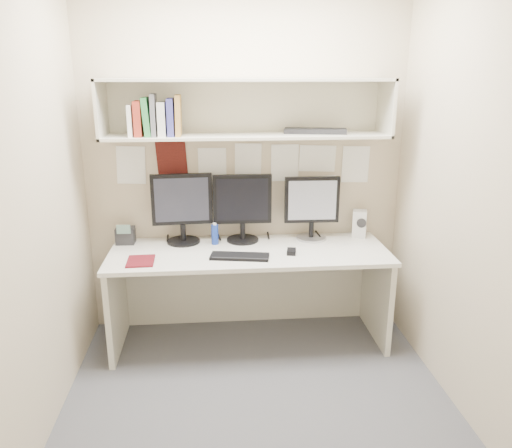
{
  "coord_description": "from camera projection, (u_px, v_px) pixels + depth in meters",
  "views": [
    {
      "loc": [
        -0.24,
        -2.73,
        1.95
      ],
      "look_at": [
        0.02,
        0.35,
        1.02
      ],
      "focal_mm": 35.0,
      "sensor_mm": 36.0,
      "label": 1
    }
  ],
  "objects": [
    {
      "name": "monitor_right",
      "position": [
        312.0,
        206.0,
        3.77
      ],
      "size": [
        0.42,
        0.23,
        0.48
      ],
      "rotation": [
        0.0,
        0.0,
        -0.03
      ],
      "color": "#A5A5AA",
      "rests_on": "desk"
    },
    {
      "name": "wall_front",
      "position": [
        281.0,
        256.0,
        1.86
      ],
      "size": [
        2.4,
        0.02,
        2.6
      ],
      "primitive_type": "cube",
      "color": "#BBAB8F",
      "rests_on": "ground"
    },
    {
      "name": "maroon_notebook",
      "position": [
        141.0,
        261.0,
        3.37
      ],
      "size": [
        0.19,
        0.23,
        0.01
      ],
      "primitive_type": "cube",
      "rotation": [
        0.0,
        0.0,
        0.03
      ],
      "color": "#540E15",
      "rests_on": "desk"
    },
    {
      "name": "pinned_papers",
      "position": [
        246.0,
        170.0,
        3.78
      ],
      "size": [
        1.92,
        0.01,
        0.48
      ],
      "primitive_type": null,
      "color": "white",
      "rests_on": "wall_back"
    },
    {
      "name": "wall_right",
      "position": [
        461.0,
        190.0,
        2.91
      ],
      "size": [
        0.02,
        2.0,
        2.6
      ],
      "primitive_type": "cube",
      "color": "#BBAB8F",
      "rests_on": "ground"
    },
    {
      "name": "desk",
      "position": [
        249.0,
        296.0,
        3.7
      ],
      "size": [
        2.0,
        0.7,
        0.73
      ],
      "color": "silver",
      "rests_on": "floor"
    },
    {
      "name": "wall_back",
      "position": [
        245.0,
        163.0,
        3.77
      ],
      "size": [
        2.4,
        0.02,
        2.6
      ],
      "primitive_type": "cube",
      "color": "#BBAB8F",
      "rests_on": "ground"
    },
    {
      "name": "keyboard",
      "position": [
        240.0,
        256.0,
        3.44
      ],
      "size": [
        0.42,
        0.21,
        0.02
      ],
      "primitive_type": "cube",
      "rotation": [
        0.0,
        0.0,
        -0.17
      ],
      "color": "black",
      "rests_on": "desk"
    },
    {
      "name": "blue_bottle",
      "position": [
        215.0,
        234.0,
        3.7
      ],
      "size": [
        0.05,
        0.05,
        0.16
      ],
      "color": "navy",
      "rests_on": "desk"
    },
    {
      "name": "monitor_center",
      "position": [
        242.0,
        206.0,
        3.73
      ],
      "size": [
        0.44,
        0.24,
        0.51
      ],
      "rotation": [
        0.0,
        0.0,
        -0.01
      ],
      "color": "black",
      "rests_on": "desk"
    },
    {
      "name": "overhead_hutch",
      "position": [
        246.0,
        108.0,
        3.51
      ],
      "size": [
        2.0,
        0.38,
        0.4
      ],
      "color": "beige",
      "rests_on": "wall_back"
    },
    {
      "name": "monitor_left",
      "position": [
        182.0,
        206.0,
        3.69
      ],
      "size": [
        0.45,
        0.25,
        0.52
      ],
      "rotation": [
        0.0,
        0.0,
        0.06
      ],
      "color": "black",
      "rests_on": "desk"
    },
    {
      "name": "desk_phone",
      "position": [
        125.0,
        235.0,
        3.72
      ],
      "size": [
        0.14,
        0.13,
        0.16
      ],
      "rotation": [
        0.0,
        0.0,
        -0.03
      ],
      "color": "black",
      "rests_on": "desk"
    },
    {
      "name": "wall_left",
      "position": [
        38.0,
        198.0,
        2.71
      ],
      "size": [
        0.02,
        2.0,
        2.6
      ],
      "primitive_type": "cube",
      "color": "#BBAB8F",
      "rests_on": "ground"
    },
    {
      "name": "hutch_tray",
      "position": [
        315.0,
        131.0,
        3.58
      ],
      "size": [
        0.47,
        0.25,
        0.03
      ],
      "primitive_type": "cube",
      "rotation": [
        0.0,
        0.0,
        -0.2
      ],
      "color": "black",
      "rests_on": "overhead_hutch"
    },
    {
      "name": "speaker",
      "position": [
        359.0,
        224.0,
        3.87
      ],
      "size": [
        0.13,
        0.13,
        0.21
      ],
      "rotation": [
        0.0,
        0.0,
        -0.29
      ],
      "color": "silver",
      "rests_on": "desk"
    },
    {
      "name": "mouse",
      "position": [
        291.0,
        252.0,
        3.52
      ],
      "size": [
        0.08,
        0.11,
        0.03
      ],
      "primitive_type": "cube",
      "rotation": [
        0.0,
        0.0,
        -0.2
      ],
      "color": "black",
      "rests_on": "desk"
    },
    {
      "name": "floor",
      "position": [
        257.0,
        391.0,
        3.19
      ],
      "size": [
        2.4,
        2.0,
        0.01
      ],
      "primitive_type": "cube",
      "color": "#49494E",
      "rests_on": "ground"
    },
    {
      "name": "book_stack",
      "position": [
        156.0,
        118.0,
        3.38
      ],
      "size": [
        0.35,
        0.17,
        0.28
      ],
      "color": "silver",
      "rests_on": "overhead_hutch"
    }
  ]
}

